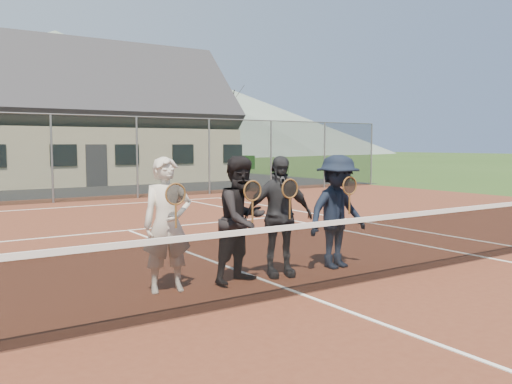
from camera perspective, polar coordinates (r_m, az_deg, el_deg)
ground at (r=25.89m, az=-23.81°, el=0.19°), size 220.00×220.00×0.00m
court_surface at (r=7.24m, az=4.90°, el=-10.81°), size 30.00×30.00×0.02m
hill_centre at (r=103.75m, az=-20.17°, el=9.69°), size 120.00×120.00×22.00m
hill_east at (r=116.77m, az=-3.02°, el=7.46°), size 90.00×90.00×14.00m
court_markings at (r=7.23m, az=4.90°, el=-10.69°), size 11.03×23.83×0.01m
tennis_net at (r=7.11m, az=4.93°, el=-6.70°), size 11.68×0.08×1.10m
perimeter_fence at (r=19.44m, az=-20.69°, el=3.34°), size 30.07×0.07×3.02m
clubhouse at (r=30.67m, az=-17.91°, el=8.52°), size 15.60×8.20×7.70m
tree_c at (r=39.15m, az=-24.49°, el=10.14°), size 3.20×3.20×7.77m
tree_d at (r=41.95m, az=-10.66°, el=10.13°), size 3.20×3.20×7.77m
tree_e at (r=44.63m, az=-3.45°, el=9.89°), size 3.20×3.20×7.77m
player_a at (r=7.29m, az=-9.32°, el=-3.41°), size 0.73×0.56×1.80m
player_b at (r=7.68m, az=-1.47°, el=-2.92°), size 1.02×0.88×1.80m
player_c at (r=8.05m, az=2.41°, el=-2.56°), size 1.14×0.72×1.80m
player_d at (r=8.69m, az=8.57°, el=-2.06°), size 1.20×0.73×1.80m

